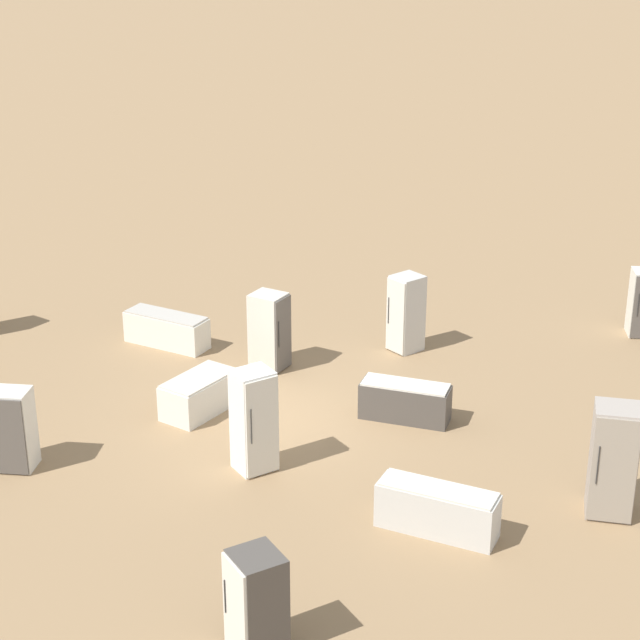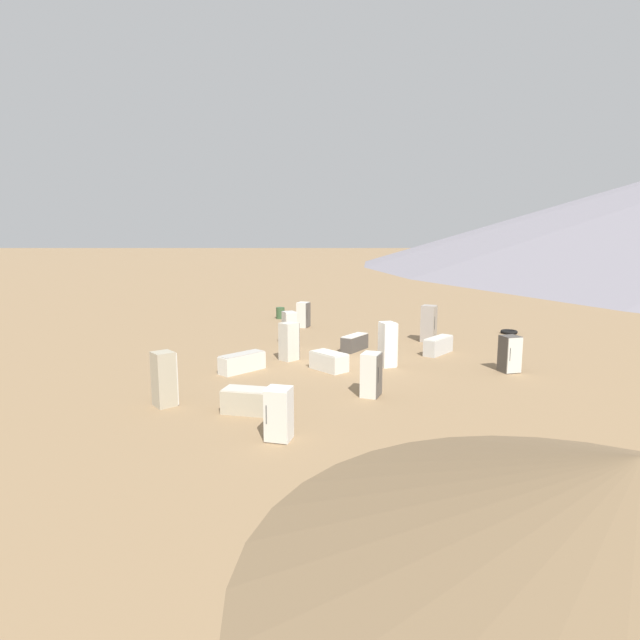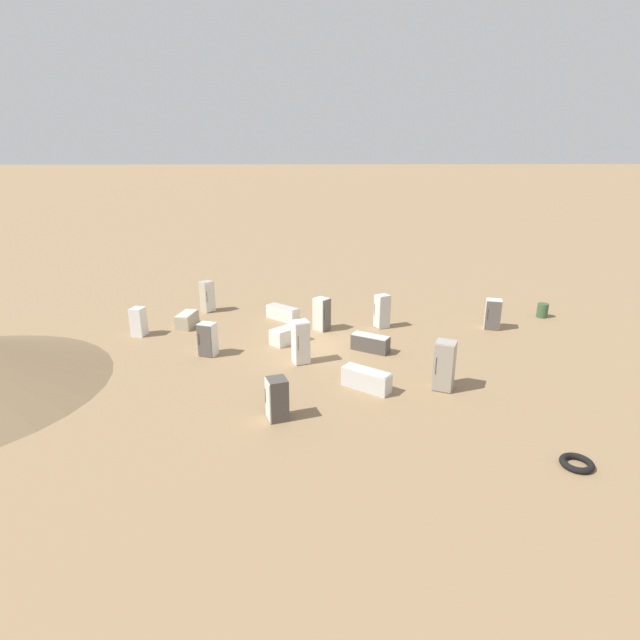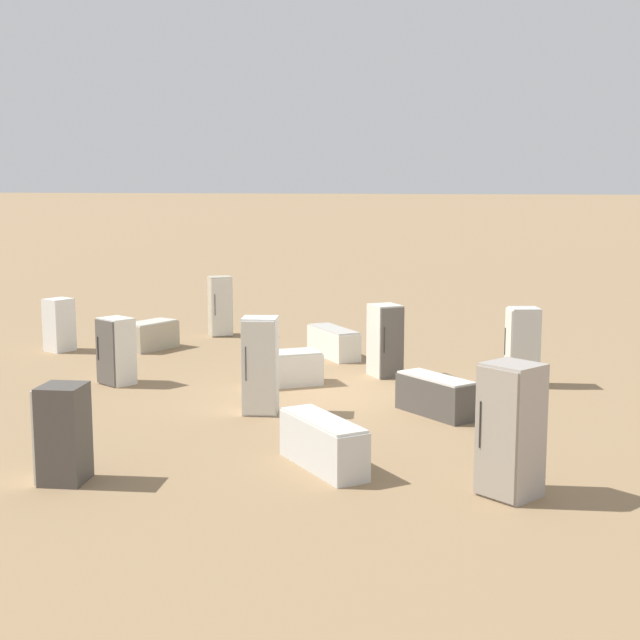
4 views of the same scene
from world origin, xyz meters
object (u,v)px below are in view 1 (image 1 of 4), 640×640
at_px(discarded_fridge_1, 12,430).
at_px(discarded_fridge_8, 200,394).
at_px(discarded_fridge_6, 269,331).
at_px(discarded_fridge_3, 437,510).
at_px(discarded_fridge_5, 254,421).
at_px(discarded_fridge_7, 613,461).
at_px(discarded_fridge_0, 256,603).
at_px(discarded_fridge_9, 405,401).
at_px(discarded_fridge_10, 167,330).
at_px(discarded_fridge_12, 406,313).

relative_size(discarded_fridge_1, discarded_fridge_8, 0.87).
bearing_deg(discarded_fridge_6, discarded_fridge_3, 54.80).
relative_size(discarded_fridge_5, discarded_fridge_7, 0.98).
distance_m(discarded_fridge_6, discarded_fridge_8, 2.49).
bearing_deg(discarded_fridge_0, discarded_fridge_9, -50.33).
height_order(discarded_fridge_8, discarded_fridge_10, discarded_fridge_10).
bearing_deg(discarded_fridge_1, discarded_fridge_3, 170.78).
distance_m(discarded_fridge_3, discarded_fridge_8, 5.94).
xyz_separation_m(discarded_fridge_1, discarded_fridge_6, (3.07, -5.22, 0.09)).
bearing_deg(discarded_fridge_5, discarded_fridge_0, 60.69).
bearing_deg(discarded_fridge_10, discarded_fridge_6, 91.39).
bearing_deg(discarded_fridge_10, discarded_fridge_9, 82.93).
xyz_separation_m(discarded_fridge_5, discarded_fridge_7, (-2.84, -5.29, 0.02)).
height_order(discarded_fridge_3, discarded_fridge_10, discarded_fridge_3).
relative_size(discarded_fridge_3, discarded_fridge_5, 0.99).
height_order(discarded_fridge_1, discarded_fridge_6, discarded_fridge_6).
xyz_separation_m(discarded_fridge_0, discarded_fridge_9, (5.88, -4.05, -0.36)).
height_order(discarded_fridge_6, discarded_fridge_12, discarded_fridge_12).
bearing_deg(discarded_fridge_6, discarded_fridge_9, 78.15).
relative_size(discarded_fridge_1, discarded_fridge_9, 0.84).
height_order(discarded_fridge_3, discarded_fridge_5, discarded_fridge_5).
bearing_deg(discarded_fridge_10, discarded_fridge_1, 9.20).
height_order(discarded_fridge_5, discarded_fridge_7, discarded_fridge_7).
distance_m(discarded_fridge_5, discarded_fridge_9, 3.40).
bearing_deg(discarded_fridge_0, discarded_fridge_10, -16.17).
distance_m(discarded_fridge_6, discarded_fridge_9, 3.64).
relative_size(discarded_fridge_5, discarded_fridge_12, 1.08).
distance_m(discarded_fridge_7, discarded_fridge_10, 10.70).
height_order(discarded_fridge_6, discarded_fridge_9, discarded_fridge_6).
height_order(discarded_fridge_7, discarded_fridge_12, discarded_fridge_7).
height_order(discarded_fridge_1, discarded_fridge_10, discarded_fridge_1).
height_order(discarded_fridge_3, discarded_fridge_7, discarded_fridge_7).
relative_size(discarded_fridge_8, discarded_fridge_12, 0.98).
height_order(discarded_fridge_0, discarded_fridge_9, discarded_fridge_0).
relative_size(discarded_fridge_0, discarded_fridge_9, 0.83).
height_order(discarded_fridge_0, discarded_fridge_10, discarded_fridge_0).
xyz_separation_m(discarded_fridge_5, discarded_fridge_9, (1.16, -3.15, -0.56)).
relative_size(discarded_fridge_1, discarded_fridge_3, 0.80).
bearing_deg(discarded_fridge_3, discarded_fridge_9, 28.22).
bearing_deg(discarded_fridge_12, discarded_fridge_6, 69.05).
xyz_separation_m(discarded_fridge_3, discarded_fridge_12, (7.01, -1.84, 0.47)).
bearing_deg(discarded_fridge_9, discarded_fridge_10, -107.05).
bearing_deg(discarded_fridge_12, discarded_fridge_10, 48.42).
distance_m(discarded_fridge_0, discarded_fridge_10, 10.66).
height_order(discarded_fridge_1, discarded_fridge_12, discarded_fridge_12).
bearing_deg(discarded_fridge_6, discarded_fridge_1, -15.04).
bearing_deg(discarded_fridge_1, discarded_fridge_0, 139.56).
xyz_separation_m(discarded_fridge_6, discarded_fridge_9, (-3.01, -2.00, -0.46)).
bearing_deg(discarded_fridge_3, discarded_fridge_7, -53.80).
distance_m(discarded_fridge_0, discarded_fridge_12, 10.42).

